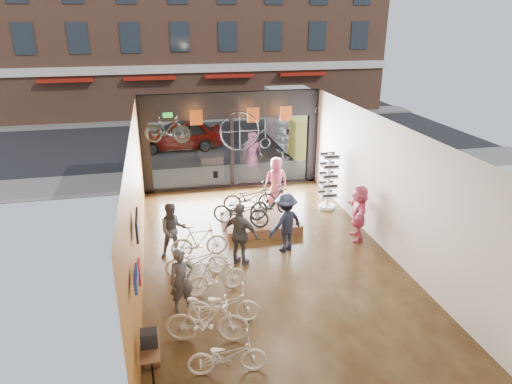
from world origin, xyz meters
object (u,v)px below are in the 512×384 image
object	(u,v)px
customer_2	(240,235)
customer_5	(358,212)
sunglasses_rack	(328,181)
penny_farthing	(248,132)
floor_bike_0	(227,356)
display_bike_right	(250,198)
floor_bike_1	(207,320)
floor_bike_2	(223,305)
floor_bike_5	(199,241)
display_platform	(260,222)
hung_bike	(167,129)
display_bike_mid	(272,202)
customer_3	(286,223)
display_bike_left	(241,211)
floor_bike_4	(197,261)
floor_bike_3	(216,277)
customer_4	(276,181)
street_car	(180,135)
box_truck	(301,122)
customer_1	(173,230)
customer_0	(182,280)

from	to	relation	value
customer_2	customer_5	xyz separation A→B (m)	(3.82, 0.77, -0.03)
sunglasses_rack	penny_farthing	world-z (taller)	penny_farthing
floor_bike_0	display_bike_right	xyz separation A→B (m)	(1.89, 6.98, 0.36)
display_bike_right	floor_bike_1	bearing A→B (deg)	165.36
floor_bike_2	floor_bike_5	xyz separation A→B (m)	(-0.22, 3.12, 0.06)
display_platform	hung_bike	distance (m)	4.46
display_bike_right	hung_bike	size ratio (longest dim) A/B	1.13
display_bike_mid	customer_2	xyz separation A→B (m)	(-1.48, -2.25, 0.09)
customer_5	customer_3	bearing A→B (deg)	-69.32
display_bike_left	customer_2	xyz separation A→B (m)	(-0.36, -1.87, 0.13)
floor_bike_1	customer_2	size ratio (longest dim) A/B	0.98
floor_bike_1	display_bike_left	size ratio (longest dim) A/B	0.98
floor_bike_4	display_bike_right	size ratio (longest dim) A/B	0.92
floor_bike_1	floor_bike_4	world-z (taller)	floor_bike_1
floor_bike_3	display_bike_mid	size ratio (longest dim) A/B	0.88
customer_4	customer_5	distance (m)	3.76
street_car	customer_5	xyz separation A→B (m)	(4.72, -11.42, 0.12)
floor_bike_0	box_truck	bearing A→B (deg)	-17.04
customer_1	customer_4	xyz separation A→B (m)	(3.88, 3.24, 0.05)
floor_bike_3	customer_2	distance (m)	1.60
floor_bike_2	sunglasses_rack	world-z (taller)	sunglasses_rack
floor_bike_1	display_bike_mid	world-z (taller)	display_bike_mid
floor_bike_2	display_bike_left	distance (m)	4.50
box_truck	display_bike_left	world-z (taller)	box_truck
customer_3	penny_farthing	world-z (taller)	penny_farthing
street_car	display_bike_left	distance (m)	10.40
floor_bike_4	display_bike_right	world-z (taller)	display_bike_right
customer_0	customer_2	distance (m)	2.49
street_car	customer_1	bearing A→B (deg)	-4.47
customer_0	penny_farthing	world-z (taller)	penny_farthing
floor_bike_4	display_bike_mid	size ratio (longest dim) A/B	0.94
floor_bike_2	customer_1	world-z (taller)	customer_1
customer_0	customer_3	size ratio (longest dim) A/B	0.90
floor_bike_1	floor_bike_4	size ratio (longest dim) A/B	1.09
street_car	floor_bike_4	world-z (taller)	street_car
street_car	hung_bike	xyz separation A→B (m)	(-0.78, -7.80, 2.17)
street_car	penny_farthing	size ratio (longest dim) A/B	2.44
customer_3	penny_farthing	size ratio (longest dim) A/B	0.98
floor_bike_5	penny_farthing	xyz separation A→B (m)	(2.32, 4.37, 2.01)
customer_1	penny_farthing	world-z (taller)	penny_farthing
box_truck	customer_5	distance (m)	10.54
floor_bike_0	customer_1	world-z (taller)	customer_1
floor_bike_0	floor_bike_4	xyz separation A→B (m)	(-0.23, 3.70, 0.03)
floor_bike_2	penny_farthing	bearing A→B (deg)	-5.47
floor_bike_0	display_bike_mid	xyz separation A→B (m)	(2.51, 6.29, 0.42)
customer_1	sunglasses_rack	xyz separation A→B (m)	(5.56, 2.36, 0.21)
customer_5	floor_bike_2	bearing A→B (deg)	-40.76
floor_bike_0	customer_4	bearing A→B (deg)	-15.40
floor_bike_2	box_truck	bearing A→B (deg)	-14.11
box_truck	customer_1	bearing A→B (deg)	-124.49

